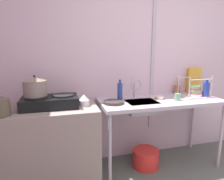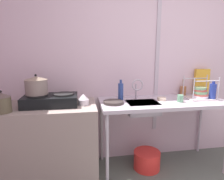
{
  "view_description": "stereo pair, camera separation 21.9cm",
  "coord_description": "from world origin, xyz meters",
  "px_view_note": "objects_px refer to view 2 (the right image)",
  "views": [
    {
      "loc": [
        -1.29,
        -0.66,
        1.44
      ],
      "look_at": [
        -0.74,
        1.42,
        1.01
      ],
      "focal_mm": 31.05,
      "sensor_mm": 36.0,
      "label": 1
    },
    {
      "loc": [
        -1.08,
        -0.7,
        1.44
      ],
      "look_at": [
        -0.74,
        1.42,
        1.01
      ],
      "focal_mm": 31.05,
      "sensor_mm": 36.0,
      "label": 2
    }
  ],
  "objects_px": {
    "frying_pan": "(113,102)",
    "bottle_by_sink": "(121,92)",
    "stove": "(51,100)",
    "dish_rack": "(200,93)",
    "sink_basin": "(142,108)",
    "faucet": "(137,86)",
    "cup_by_rack": "(180,98)",
    "pot_on_left_burner": "(36,85)",
    "pot_beside_stove": "(2,103)",
    "utensil_jar": "(183,91)",
    "percolator": "(83,99)",
    "bottle_by_rack": "(213,91)",
    "bucket_on_floor": "(147,160)",
    "small_bowl_on_drainboard": "(162,99)",
    "cereal_box": "(201,82)"
  },
  "relations": [
    {
      "from": "cereal_box",
      "to": "frying_pan",
      "type": "bearing_deg",
      "value": -160.58
    },
    {
      "from": "percolator",
      "to": "cereal_box",
      "type": "bearing_deg",
      "value": 10.45
    },
    {
      "from": "pot_on_left_burner",
      "to": "pot_beside_stove",
      "type": "relative_size",
      "value": 1.08
    },
    {
      "from": "small_bowl_on_drainboard",
      "to": "bottle_by_sink",
      "type": "height_order",
      "value": "bottle_by_sink"
    },
    {
      "from": "small_bowl_on_drainboard",
      "to": "utensil_jar",
      "type": "xyz_separation_m",
      "value": [
        0.4,
        0.24,
        0.04
      ]
    },
    {
      "from": "cup_by_rack",
      "to": "small_bowl_on_drainboard",
      "type": "bearing_deg",
      "value": 149.96
    },
    {
      "from": "pot_beside_stove",
      "to": "bucket_on_floor",
      "type": "relative_size",
      "value": 0.66
    },
    {
      "from": "dish_rack",
      "to": "bottle_by_rack",
      "type": "xyz_separation_m",
      "value": [
        0.12,
        -0.07,
        0.04
      ]
    },
    {
      "from": "frying_pan",
      "to": "stove",
      "type": "bearing_deg",
      "value": 176.56
    },
    {
      "from": "percolator",
      "to": "pot_beside_stove",
      "type": "bearing_deg",
      "value": -168.92
    },
    {
      "from": "pot_beside_stove",
      "to": "frying_pan",
      "type": "height_order",
      "value": "pot_beside_stove"
    },
    {
      "from": "pot_beside_stove",
      "to": "cereal_box",
      "type": "bearing_deg",
      "value": 10.66
    },
    {
      "from": "percolator",
      "to": "bottle_by_sink",
      "type": "relative_size",
      "value": 0.49
    },
    {
      "from": "bottle_by_sink",
      "to": "bottle_by_rack",
      "type": "xyz_separation_m",
      "value": [
        1.12,
        -0.11,
        -0.01
      ]
    },
    {
      "from": "bottle_by_rack",
      "to": "percolator",
      "type": "bearing_deg",
      "value": 179.6
    },
    {
      "from": "stove",
      "to": "sink_basin",
      "type": "distance_m",
      "value": 1.04
    },
    {
      "from": "sink_basin",
      "to": "dish_rack",
      "type": "xyz_separation_m",
      "value": [
        0.76,
        0.06,
        0.13
      ]
    },
    {
      "from": "pot_on_left_burner",
      "to": "sink_basin",
      "type": "distance_m",
      "value": 1.2
    },
    {
      "from": "pot_beside_stove",
      "to": "frying_pan",
      "type": "distance_m",
      "value": 1.12
    },
    {
      "from": "frying_pan",
      "to": "bottle_by_sink",
      "type": "relative_size",
      "value": 0.89
    },
    {
      "from": "percolator",
      "to": "small_bowl_on_drainboard",
      "type": "bearing_deg",
      "value": 2.96
    },
    {
      "from": "frying_pan",
      "to": "dish_rack",
      "type": "height_order",
      "value": "dish_rack"
    },
    {
      "from": "pot_on_left_burner",
      "to": "pot_beside_stove",
      "type": "distance_m",
      "value": 0.36
    },
    {
      "from": "sink_basin",
      "to": "faucet",
      "type": "bearing_deg",
      "value": 104.59
    },
    {
      "from": "stove",
      "to": "pot_beside_stove",
      "type": "height_order",
      "value": "pot_beside_stove"
    },
    {
      "from": "pot_on_left_burner",
      "to": "sink_basin",
      "type": "height_order",
      "value": "pot_on_left_burner"
    },
    {
      "from": "dish_rack",
      "to": "cup_by_rack",
      "type": "distance_m",
      "value": 0.34
    },
    {
      "from": "sink_basin",
      "to": "frying_pan",
      "type": "height_order",
      "value": "frying_pan"
    },
    {
      "from": "sink_basin",
      "to": "faucet",
      "type": "distance_m",
      "value": 0.27
    },
    {
      "from": "sink_basin",
      "to": "frying_pan",
      "type": "distance_m",
      "value": 0.35
    },
    {
      "from": "percolator",
      "to": "bucket_on_floor",
      "type": "relative_size",
      "value": 0.38
    },
    {
      "from": "sink_basin",
      "to": "bottle_by_sink",
      "type": "relative_size",
      "value": 1.42
    },
    {
      "from": "stove",
      "to": "pot_beside_stove",
      "type": "relative_size",
      "value": 2.62
    },
    {
      "from": "percolator",
      "to": "stove",
      "type": "bearing_deg",
      "value": 174.1
    },
    {
      "from": "cup_by_rack",
      "to": "utensil_jar",
      "type": "distance_m",
      "value": 0.41
    },
    {
      "from": "stove",
      "to": "faucet",
      "type": "relative_size",
      "value": 2.22
    },
    {
      "from": "frying_pan",
      "to": "pot_on_left_burner",
      "type": "bearing_deg",
      "value": 177.13
    },
    {
      "from": "stove",
      "to": "faucet",
      "type": "bearing_deg",
      "value": 4.87
    },
    {
      "from": "cup_by_rack",
      "to": "bucket_on_floor",
      "type": "height_order",
      "value": "cup_by_rack"
    },
    {
      "from": "stove",
      "to": "percolator",
      "type": "height_order",
      "value": "stove"
    },
    {
      "from": "stove",
      "to": "utensil_jar",
      "type": "distance_m",
      "value": 1.71
    },
    {
      "from": "stove",
      "to": "utensil_jar",
      "type": "relative_size",
      "value": 2.71
    },
    {
      "from": "small_bowl_on_drainboard",
      "to": "cup_by_rack",
      "type": "bearing_deg",
      "value": -30.04
    },
    {
      "from": "bucket_on_floor",
      "to": "dish_rack",
      "type": "bearing_deg",
      "value": 3.57
    },
    {
      "from": "pot_on_left_burner",
      "to": "cereal_box",
      "type": "height_order",
      "value": "same"
    },
    {
      "from": "pot_beside_stove",
      "to": "percolator",
      "type": "bearing_deg",
      "value": 11.08
    },
    {
      "from": "frying_pan",
      "to": "cup_by_rack",
      "type": "relative_size",
      "value": 2.73
    },
    {
      "from": "sink_basin",
      "to": "faucet",
      "type": "height_order",
      "value": "faucet"
    },
    {
      "from": "pot_on_left_burner",
      "to": "small_bowl_on_drainboard",
      "type": "height_order",
      "value": "pot_on_left_burner"
    },
    {
      "from": "faucet",
      "to": "small_bowl_on_drainboard",
      "type": "relative_size",
      "value": 2.42
    }
  ]
}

